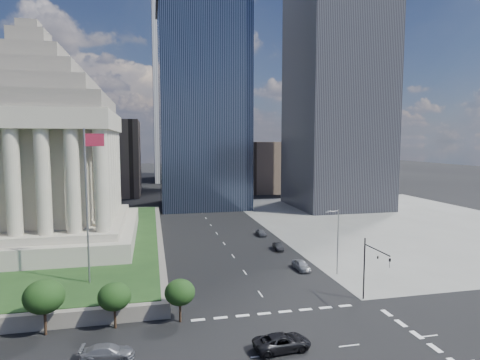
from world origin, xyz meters
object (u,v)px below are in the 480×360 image
object	(u,v)px
parked_sedan_near	(301,265)
flagpole	(88,197)
parked_sedan_far	(261,232)
traffic_signal_ne	(372,263)
street_lamp_north	(337,238)
war_memorial	(34,135)
pickup_truck	(282,342)
parked_sedan_mid	(278,247)
suv_grey	(108,352)

from	to	relation	value
parked_sedan_near	flagpole	bearing A→B (deg)	-173.55
parked_sedan_far	traffic_signal_ne	bearing A→B (deg)	-83.62
street_lamp_north	parked_sedan_far	world-z (taller)	street_lamp_north
flagpole	street_lamp_north	xyz separation A→B (m)	(35.16, 1.00, -7.45)
war_memorial	street_lamp_north	distance (m)	54.92
pickup_truck	parked_sedan_near	distance (m)	25.08
flagpole	traffic_signal_ne	distance (m)	36.69
traffic_signal_ne	flagpole	bearing A→B (deg)	163.29
parked_sedan_mid	pickup_truck	bearing A→B (deg)	-102.99
war_memorial	pickup_truck	xyz separation A→B (m)	(32.24, -42.33, -20.61)
traffic_signal_ne	pickup_truck	distance (m)	16.96
pickup_truck	suv_grey	xyz separation A→B (m)	(-16.38, 1.86, -0.08)
suv_grey	parked_sedan_mid	world-z (taller)	suv_grey
parked_sedan_far	war_memorial	bearing A→B (deg)	-173.55
traffic_signal_ne	parked_sedan_far	world-z (taller)	traffic_signal_ne
traffic_signal_ne	parked_sedan_near	size ratio (longest dim) A/B	1.79
street_lamp_north	parked_sedan_mid	size ratio (longest dim) A/B	2.58
parked_sedan_near	street_lamp_north	bearing A→B (deg)	-39.10
war_memorial	traffic_signal_ne	world-z (taller)	war_memorial
pickup_truck	flagpole	bearing A→B (deg)	43.19
suv_grey	war_memorial	bearing A→B (deg)	24.93
flagpole	suv_grey	size ratio (longest dim) A/B	4.09
street_lamp_north	pickup_truck	world-z (taller)	street_lamp_north
parked_sedan_near	parked_sedan_far	size ratio (longest dim) A/B	1.10
parked_sedan_near	parked_sedan_mid	size ratio (longest dim) A/B	1.15
flagpole	parked_sedan_far	xyz separation A→B (m)	(30.83, 27.98, -12.42)
traffic_signal_ne	parked_sedan_near	xyz separation A→B (m)	(-3.50, 14.63, -4.49)
traffic_signal_ne	street_lamp_north	world-z (taller)	street_lamp_north
flagpole	parked_sedan_mid	bearing A→B (deg)	27.65
suv_grey	parked_sedan_mid	xyz separation A→B (m)	(27.15, 32.62, -0.07)
traffic_signal_ne	suv_grey	xyz separation A→B (m)	(-30.65, -6.16, -4.54)
street_lamp_north	war_memorial	bearing A→B (deg)	154.08
pickup_truck	parked_sedan_mid	world-z (taller)	pickup_truck
war_memorial	suv_grey	world-z (taller)	war_memorial
suv_grey	parked_sedan_near	distance (m)	34.19
street_lamp_north	suv_grey	bearing A→B (deg)	-150.97
parked_sedan_far	street_lamp_north	bearing A→B (deg)	-79.73
street_lamp_north	pickup_truck	xyz separation A→B (m)	(-15.09, -19.33, -4.87)
suv_grey	parked_sedan_near	xyz separation A→B (m)	(27.15, 20.79, 0.05)
street_lamp_north	pickup_truck	size ratio (longest dim) A/B	1.76
suv_grey	street_lamp_north	bearing A→B (deg)	-57.44
suv_grey	parked_sedan_mid	bearing A→B (deg)	-36.23
parked_sedan_near	parked_sedan_mid	xyz separation A→B (m)	(0.00, 11.82, -0.12)
pickup_truck	parked_sedan_mid	xyz separation A→B (m)	(10.76, 34.48, -0.15)
traffic_signal_ne	suv_grey	bearing A→B (deg)	-168.64
parked_sedan_near	traffic_signal_ne	bearing A→B (deg)	-78.09
war_memorial	flagpole	bearing A→B (deg)	-63.11
war_memorial	pickup_truck	bearing A→B (deg)	-52.71
traffic_signal_ne	street_lamp_north	size ratio (longest dim) A/B	0.80
war_memorial	parked_sedan_mid	xyz separation A→B (m)	(43.00, -7.85, -20.76)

